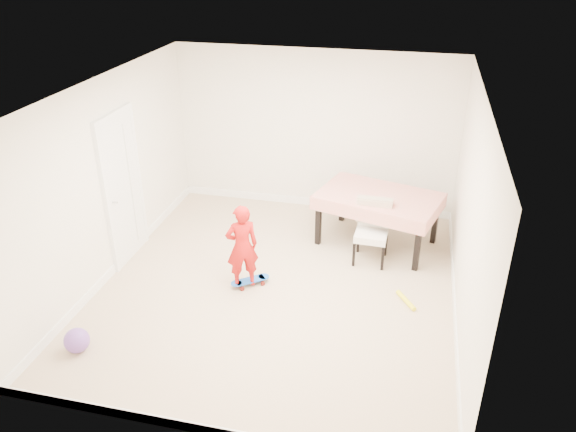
% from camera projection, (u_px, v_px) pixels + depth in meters
% --- Properties ---
extents(ground, '(5.00, 5.00, 0.00)m').
position_uv_depth(ground, '(277.00, 286.00, 7.35)').
color(ground, tan).
rests_on(ground, ground).
extents(ceiling, '(4.50, 5.00, 0.04)m').
position_uv_depth(ceiling, '(275.00, 92.00, 6.17)').
color(ceiling, white).
rests_on(ceiling, wall_back).
extents(wall_back, '(4.50, 0.04, 2.60)m').
position_uv_depth(wall_back, '(315.00, 132.00, 8.90)').
color(wall_back, white).
rests_on(wall_back, ground).
extents(wall_front, '(4.50, 0.04, 2.60)m').
position_uv_depth(wall_front, '(202.00, 322.00, 4.61)').
color(wall_front, white).
rests_on(wall_front, ground).
extents(wall_left, '(0.04, 5.00, 2.60)m').
position_uv_depth(wall_left, '(108.00, 180.00, 7.21)').
color(wall_left, white).
rests_on(wall_left, ground).
extents(wall_right, '(0.04, 5.00, 2.60)m').
position_uv_depth(wall_right, '(468.00, 216.00, 6.30)').
color(wall_right, white).
rests_on(wall_right, ground).
extents(door, '(0.11, 0.94, 2.11)m').
position_uv_depth(door, '(123.00, 190.00, 7.59)').
color(door, white).
rests_on(door, ground).
extents(baseboard_back, '(4.50, 0.02, 0.12)m').
position_uv_depth(baseboard_back, '(313.00, 202.00, 9.48)').
color(baseboard_back, white).
rests_on(baseboard_back, ground).
extents(baseboard_front, '(4.50, 0.02, 0.12)m').
position_uv_depth(baseboard_front, '(211.00, 430.00, 5.17)').
color(baseboard_front, white).
rests_on(baseboard_front, ground).
extents(baseboard_left, '(0.02, 5.00, 0.12)m').
position_uv_depth(baseboard_left, '(121.00, 262.00, 7.78)').
color(baseboard_left, white).
rests_on(baseboard_left, ground).
extents(baseboard_right, '(0.02, 5.00, 0.12)m').
position_uv_depth(baseboard_right, '(454.00, 306.00, 6.87)').
color(baseboard_right, white).
rests_on(baseboard_right, ground).
extents(dining_table, '(1.90, 1.47, 0.79)m').
position_uv_depth(dining_table, '(377.00, 219.00, 8.19)').
color(dining_table, red).
rests_on(dining_table, ground).
extents(dining_chair, '(0.51, 0.59, 0.90)m').
position_uv_depth(dining_chair, '(371.00, 233.00, 7.72)').
color(dining_chair, white).
rests_on(dining_chair, ground).
extents(skateboard, '(0.54, 0.48, 0.08)m').
position_uv_depth(skateboard, '(250.00, 282.00, 7.37)').
color(skateboard, blue).
rests_on(skateboard, ground).
extents(child, '(0.50, 0.44, 1.14)m').
position_uv_depth(child, '(242.00, 249.00, 7.09)').
color(child, red).
rests_on(child, ground).
extents(balloon, '(0.28, 0.28, 0.28)m').
position_uv_depth(balloon, '(77.00, 340.00, 6.17)').
color(balloon, '#7348AD').
rests_on(balloon, ground).
extents(foam_toy, '(0.27, 0.37, 0.06)m').
position_uv_depth(foam_toy, '(406.00, 300.00, 7.02)').
color(foam_toy, '#FFF51A').
rests_on(foam_toy, ground).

